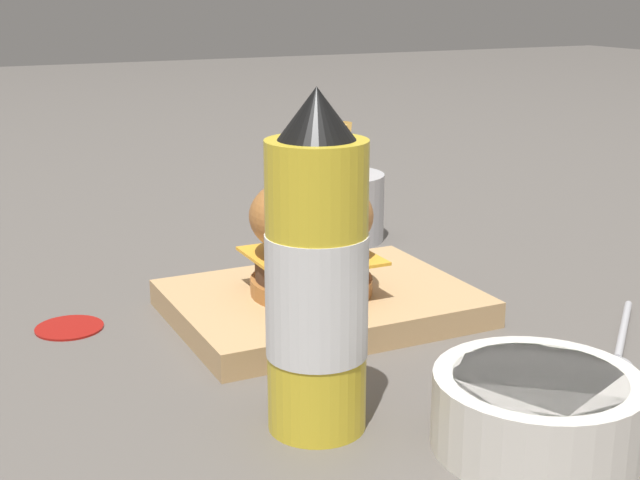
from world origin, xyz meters
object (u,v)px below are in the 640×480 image
object	(u,v)px
burger	(312,235)
fries_basket	(339,204)
ketchup_bottle	(317,281)
spoon	(618,354)
serving_board	(320,302)
side_bowl	(537,409)

from	to	relation	value
burger	fries_basket	size ratio (longest dim) A/B	0.77
burger	ketchup_bottle	xyz separation A→B (m)	(-0.09, -0.20, 0.03)
burger	spoon	bearing A→B (deg)	-47.09
serving_board	spoon	world-z (taller)	serving_board
serving_board	side_bowl	size ratio (longest dim) A/B	1.94
fries_basket	burger	bearing A→B (deg)	-122.23
burger	spoon	world-z (taller)	burger
serving_board	burger	distance (m)	0.07
ketchup_bottle	fries_basket	world-z (taller)	ketchup_bottle
fries_basket	side_bowl	distance (m)	0.54
spoon	fries_basket	bearing A→B (deg)	-126.57
ketchup_bottle	spoon	distance (m)	0.30
ketchup_bottle	serving_board	bearing A→B (deg)	63.55
burger	ketchup_bottle	bearing A→B (deg)	-114.51
serving_board	ketchup_bottle	distance (m)	0.25
spoon	side_bowl	bearing A→B (deg)	-13.63
side_bowl	fries_basket	bearing A→B (deg)	77.55
ketchup_bottle	side_bowl	xyz separation A→B (m)	(0.12, -0.09, -0.08)
serving_board	spoon	bearing A→B (deg)	-49.16
burger	side_bowl	size ratio (longest dim) A/B	0.81
serving_board	fries_basket	distance (m)	0.27
ketchup_bottle	fries_basket	distance (m)	0.50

